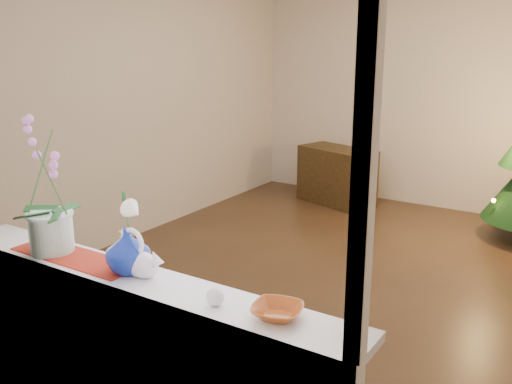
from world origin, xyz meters
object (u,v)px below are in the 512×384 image
blue_vase (128,247)px  paperweight (215,297)px  swan (141,255)px  amber_dish (277,312)px  orchid_pot (46,187)px  side_table (337,176)px

blue_vase → paperweight: 0.52m
swan → amber_dish: size_ratio=1.46×
orchid_pot → amber_dish: size_ratio=4.05×
paperweight → side_table: (-1.53, 4.41, -0.62)m
orchid_pot → blue_vase: (0.49, 0.02, -0.21)m
orchid_pot → paperweight: orchid_pot is taller
orchid_pot → blue_vase: orchid_pot is taller
blue_vase → side_table: blue_vase is taller
swan → amber_dish: swan is taller
orchid_pot → swan: size_ratio=2.78×
orchid_pot → side_table: bearing=96.9°
paperweight → side_table: paperweight is taller
side_table → swan: bearing=-59.4°
amber_dish → side_table: size_ratio=0.18×
blue_vase → amber_dish: bearing=-0.3°
blue_vase → paperweight: blue_vase is taller
paperweight → amber_dish: 0.26m
orchid_pot → swan: bearing=2.3°
swan → blue_vase: blue_vase is taller
orchid_pot → amber_dish: 1.29m
orchid_pot → side_table: size_ratio=0.74×
orchid_pot → blue_vase: size_ratio=2.77×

